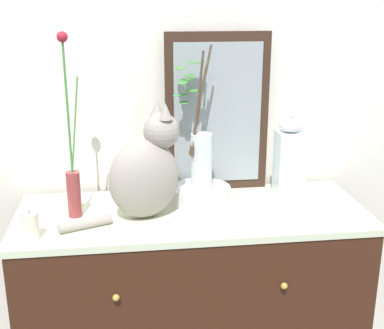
# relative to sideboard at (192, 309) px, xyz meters

# --- Properties ---
(wall_back) EXTENTS (4.40, 0.08, 2.60)m
(wall_back) POSITION_rel_sideboard_xyz_m (0.00, 0.32, 0.88)
(wall_back) COLOR silver
(wall_back) RESTS_ON ground_plane
(sideboard) EXTENTS (1.28, 0.51, 0.84)m
(sideboard) POSITION_rel_sideboard_xyz_m (0.00, 0.00, 0.00)
(sideboard) COLOR #391C11
(sideboard) RESTS_ON ground_plane
(mirror_leaning) EXTENTS (0.41, 0.03, 0.63)m
(mirror_leaning) POSITION_rel_sideboard_xyz_m (0.13, 0.23, 0.73)
(mirror_leaning) COLOR #332017
(mirror_leaning) RESTS_ON sideboard
(cat_sitting) EXTENTS (0.45, 0.25, 0.41)m
(cat_sitting) POSITION_rel_sideboard_xyz_m (-0.17, -0.02, 0.59)
(cat_sitting) COLOR gray
(cat_sitting) RESTS_ON sideboard
(vase_slim_green) EXTENTS (0.07, 0.05, 0.65)m
(vase_slim_green) POSITION_rel_sideboard_xyz_m (-0.42, 0.01, 0.58)
(vase_slim_green) COLOR brown
(vase_slim_green) RESTS_ON sideboard
(bowl_porcelain) EXTENTS (0.22, 0.22, 0.06)m
(bowl_porcelain) POSITION_rel_sideboard_xyz_m (0.05, 0.08, 0.45)
(bowl_porcelain) COLOR silver
(bowl_porcelain) RESTS_ON sideboard
(vase_glass_clear) EXTENTS (0.15, 0.16, 0.53)m
(vase_glass_clear) POSITION_rel_sideboard_xyz_m (0.04, 0.08, 0.62)
(vase_glass_clear) COLOR silver
(vase_glass_clear) RESTS_ON bowl_porcelain
(jar_lidded_porcelain) EXTENTS (0.10, 0.10, 0.35)m
(jar_lidded_porcelain) POSITION_rel_sideboard_xyz_m (0.39, 0.08, 0.58)
(jar_lidded_porcelain) COLOR white
(jar_lidded_porcelain) RESTS_ON sideboard
(candle_pillar) EXTENTS (0.05, 0.05, 0.10)m
(candle_pillar) POSITION_rel_sideboard_xyz_m (-0.55, -0.16, 0.46)
(candle_pillar) COLOR beige
(candle_pillar) RESTS_ON sideboard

